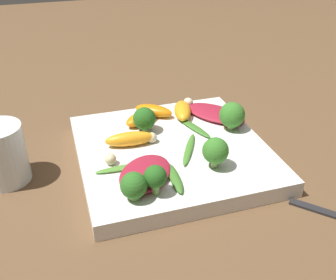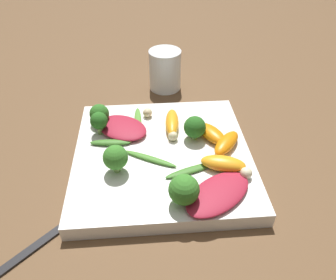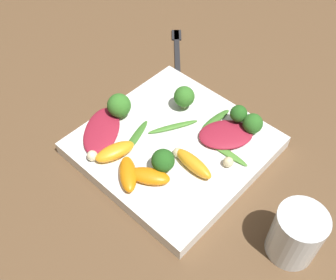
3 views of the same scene
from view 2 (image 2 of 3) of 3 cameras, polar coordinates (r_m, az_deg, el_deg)
ground_plane at (r=0.54m, az=-0.97°, el=-3.87°), size 2.40×2.40×0.00m
plate at (r=0.53m, az=-0.98°, el=-2.90°), size 0.28×0.28×0.02m
drinking_glass at (r=0.71m, az=-0.52°, el=12.10°), size 0.07×0.07×0.08m
radicchio_leaf_0 at (r=0.56m, az=-7.98°, el=2.15°), size 0.11×0.11×0.01m
radicchio_leaf_1 at (r=0.45m, az=8.71°, el=-9.19°), size 0.12×0.11×0.01m
orange_segment_0 at (r=0.54m, az=7.59°, el=1.13°), size 0.06×0.07×0.02m
orange_segment_1 at (r=0.53m, az=10.22°, el=-0.71°), size 0.06×0.07×0.02m
orange_segment_2 at (r=0.49m, az=9.58°, el=-4.04°), size 0.07×0.05×0.02m
orange_segment_3 at (r=0.56m, az=0.72°, el=3.05°), size 0.03×0.08×0.02m
broccoli_floret_0 at (r=0.58m, az=-11.86°, el=4.44°), size 0.03×0.03×0.04m
broccoli_floret_1 at (r=0.43m, az=2.79°, el=-8.69°), size 0.04×0.04×0.05m
broccoli_floret_2 at (r=0.53m, az=4.68°, el=2.21°), size 0.04×0.04×0.04m
broccoli_floret_3 at (r=0.55m, az=-11.92°, el=3.21°), size 0.03×0.03×0.04m
broccoli_floret_4 at (r=0.48m, az=-9.13°, el=-3.06°), size 0.04×0.04×0.04m
arugula_sprig_0 at (r=0.50m, az=-3.16°, el=-3.25°), size 0.08×0.05×0.01m
arugula_sprig_1 at (r=0.49m, az=4.15°, el=-5.21°), size 0.08×0.04×0.01m
arugula_sprig_2 at (r=0.58m, az=-5.26°, el=3.10°), size 0.01×0.09×0.00m
arugula_sprig_3 at (r=0.54m, az=-10.01°, el=-0.44°), size 0.07×0.02×0.01m
macadamia_nut_0 at (r=0.54m, az=0.88°, el=0.69°), size 0.02×0.02×0.02m
macadamia_nut_1 at (r=0.48m, az=13.45°, el=-5.62°), size 0.02×0.02×0.02m
macadamia_nut_2 at (r=0.59m, az=-3.58°, el=4.77°), size 0.02×0.02×0.02m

